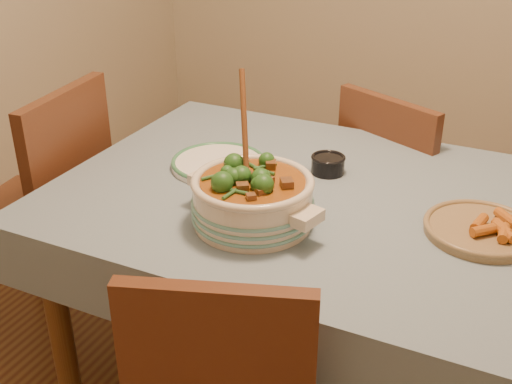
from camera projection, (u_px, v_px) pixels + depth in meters
dining_table at (346, 229)px, 1.84m from camera, size 1.68×1.08×0.76m
stew_casserole at (253, 196)px, 1.65m from camera, size 0.41×0.38×0.38m
white_plate at (219, 163)px, 2.00m from camera, size 0.37×0.37×0.03m
condiment_bowl at (328, 163)px, 1.95m from camera, size 0.12×0.12×0.06m
fried_plate at (481, 227)px, 1.63m from camera, size 0.36×0.36×0.05m
chair_far at (398, 191)px, 2.40m from camera, size 0.55×0.55×0.89m
chair_left at (49, 203)px, 2.24m from camera, size 0.50×0.50×0.96m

